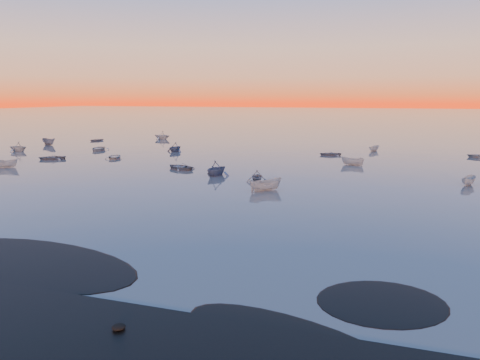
% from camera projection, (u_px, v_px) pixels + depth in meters
% --- Properties ---
extents(ground, '(600.00, 600.00, 0.00)m').
position_uv_depth(ground, '(321.00, 136.00, 121.47)').
color(ground, '#6A6058').
rests_on(ground, ground).
extents(mud_lobes, '(140.00, 6.00, 0.07)m').
position_uv_depth(mud_lobes, '(49.00, 274.00, 27.26)').
color(mud_lobes, black).
rests_on(mud_lobes, ground).
extents(moored_fleet, '(124.00, 58.00, 1.20)m').
position_uv_depth(moored_fleet, '(277.00, 159.00, 77.63)').
color(moored_fleet, beige).
rests_on(moored_fleet, ground).
extents(boat_near_center, '(3.66, 4.04, 1.33)m').
position_uv_depth(boat_near_center, '(265.00, 190.00, 51.38)').
color(boat_near_center, beige).
rests_on(boat_near_center, ground).
extents(boat_near_right, '(3.59, 2.28, 1.16)m').
position_uv_depth(boat_near_right, '(257.00, 182.00, 56.31)').
color(boat_near_right, slate).
rests_on(boat_near_right, ground).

